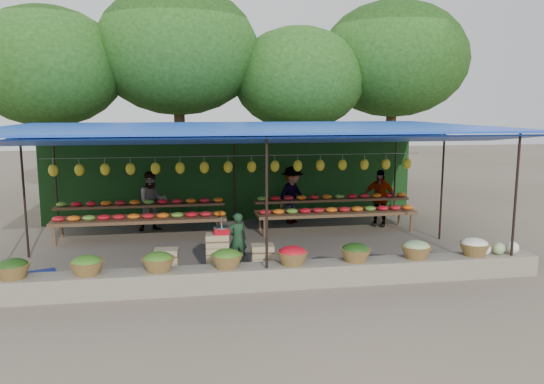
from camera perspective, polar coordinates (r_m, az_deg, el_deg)
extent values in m
plane|color=#635C49|center=(12.43, -2.68, -6.00)|extent=(60.00, 60.00, 0.00)
cube|color=#726D5B|center=(9.76, -0.71, -9.04)|extent=(10.60, 0.55, 0.40)
cylinder|color=black|center=(9.31, -0.58, -2.30)|extent=(0.05, 0.05, 2.80)
cylinder|color=black|center=(11.11, 24.68, -1.26)|extent=(0.05, 0.05, 2.80)
cylinder|color=black|center=(12.51, -25.11, -0.21)|extent=(0.05, 0.05, 2.80)
cylinder|color=black|center=(13.57, 17.83, 0.89)|extent=(0.05, 0.05, 2.80)
cylinder|color=black|center=(15.30, -22.27, 1.54)|extent=(0.05, 0.05, 2.80)
cylinder|color=black|center=(14.99, -4.07, 2.06)|extent=(0.05, 0.05, 2.80)
cylinder|color=black|center=(16.17, 13.12, 2.37)|extent=(0.05, 0.05, 2.80)
cube|color=blue|center=(12.00, -2.78, 7.01)|extent=(10.80, 6.60, 0.04)
cube|color=blue|center=(10.03, -1.40, 5.57)|extent=(10.80, 2.19, 0.26)
cube|color=blue|center=(14.00, -3.77, 6.57)|extent=(10.80, 2.19, 0.26)
cylinder|color=#95969A|center=(13.44, -3.47, 3.91)|extent=(9.60, 0.01, 0.01)
ellipsoid|color=yellow|center=(13.74, -22.47, 2.17)|extent=(0.23, 0.17, 0.30)
ellipsoid|color=yellow|center=(13.62, -20.01, 2.25)|extent=(0.23, 0.17, 0.30)
ellipsoid|color=yellow|center=(13.52, -17.51, 2.34)|extent=(0.23, 0.17, 0.30)
ellipsoid|color=yellow|center=(13.46, -14.98, 2.42)|extent=(0.23, 0.17, 0.30)
ellipsoid|color=yellow|center=(13.41, -12.43, 2.49)|extent=(0.23, 0.17, 0.30)
ellipsoid|color=yellow|center=(13.40, -9.86, 2.56)|extent=(0.23, 0.17, 0.30)
ellipsoid|color=yellow|center=(13.41, -7.29, 2.63)|extent=(0.23, 0.17, 0.30)
ellipsoid|color=yellow|center=(13.44, -4.74, 2.69)|extent=(0.23, 0.17, 0.30)
ellipsoid|color=yellow|center=(13.51, -2.20, 2.75)|extent=(0.23, 0.17, 0.30)
ellipsoid|color=yellow|center=(13.60, 0.31, 2.80)|extent=(0.23, 0.17, 0.30)
ellipsoid|color=yellow|center=(13.71, 2.79, 2.84)|extent=(0.23, 0.17, 0.30)
ellipsoid|color=yellow|center=(13.85, 5.21, 2.88)|extent=(0.23, 0.17, 0.30)
ellipsoid|color=yellow|center=(14.02, 7.59, 2.91)|extent=(0.23, 0.17, 0.30)
ellipsoid|color=yellow|center=(14.21, 9.91, 2.93)|extent=(0.23, 0.17, 0.30)
ellipsoid|color=yellow|center=(14.42, 12.16, 2.96)|extent=(0.23, 0.17, 0.30)
ellipsoid|color=yellow|center=(14.65, 14.34, 2.97)|extent=(0.23, 0.17, 0.30)
ellipsoid|color=#214712|center=(9.95, -26.19, -7.12)|extent=(0.52, 0.52, 0.23)
ellipsoid|color=#3E761F|center=(9.68, -19.31, -7.14)|extent=(0.52, 0.52, 0.23)
ellipsoid|color=#3E761F|center=(9.54, -12.14, -7.04)|extent=(0.52, 0.52, 0.23)
ellipsoid|color=#3E761F|center=(9.56, -4.89, -6.84)|extent=(0.52, 0.52, 0.23)
ellipsoid|color=red|center=(9.72, 2.22, -6.53)|extent=(0.52, 0.52, 0.23)
ellipsoid|color=#214712|center=(10.03, 8.98, -6.15)|extent=(0.52, 0.52, 0.23)
ellipsoid|color=#97BA74|center=(10.47, 15.25, -5.71)|extent=(0.52, 0.52, 0.23)
ellipsoid|color=white|center=(11.02, 20.95, -5.26)|extent=(0.52, 0.52, 0.23)
cube|color=#184117|center=(15.26, -4.16, 1.62)|extent=(10.60, 0.06, 2.50)
cylinder|color=#362413|center=(18.21, -22.58, 4.49)|extent=(0.36, 0.36, 3.97)
ellipsoid|color=#19360E|center=(18.21, -23.06, 12.28)|extent=(4.77, 4.77, 3.69)
cylinder|color=#362413|center=(18.14, -9.87, 5.85)|extent=(0.36, 0.36, 4.48)
ellipsoid|color=#19360E|center=(18.20, -10.12, 14.68)|extent=(5.39, 5.39, 4.17)
cylinder|color=#362413|center=(18.29, 2.83, 4.79)|extent=(0.36, 0.36, 3.71)
ellipsoid|color=#19360E|center=(18.26, 2.89, 12.07)|extent=(4.47, 4.47, 3.45)
cylinder|color=#362413|center=(19.70, 12.63, 5.83)|extent=(0.36, 0.36, 4.35)
ellipsoid|color=#19360E|center=(19.74, 12.91, 13.73)|extent=(5.24, 5.24, 4.05)
cube|color=#4B311E|center=(13.54, -13.96, -2.83)|extent=(4.20, 0.95, 0.08)
cube|color=#4B311E|center=(13.78, -13.91, -1.43)|extent=(4.20, 0.35, 0.06)
cylinder|color=#4B311E|center=(13.50, -22.34, -4.37)|extent=(0.06, 0.06, 0.50)
cylinder|color=#4B311E|center=(13.19, -5.55, -4.02)|extent=(0.06, 0.06, 0.50)
cylinder|color=#4B311E|center=(14.26, -21.65, -3.63)|extent=(0.06, 0.06, 0.50)
cylinder|color=#4B311E|center=(13.96, -5.79, -3.28)|extent=(0.06, 0.06, 0.50)
ellipsoid|color=#B2191D|center=(13.65, -22.00, -2.70)|extent=(0.31, 0.26, 0.13)
ellipsoid|color=#60952D|center=(14.04, -21.68, -1.25)|extent=(0.26, 0.22, 0.12)
ellipsoid|color=orange|center=(13.58, -20.56, -2.67)|extent=(0.31, 0.26, 0.13)
ellipsoid|color=red|center=(13.97, -20.28, -1.22)|extent=(0.26, 0.22, 0.12)
ellipsoid|color=#60952D|center=(13.52, -19.10, -2.65)|extent=(0.31, 0.26, 0.13)
ellipsoid|color=#B2191D|center=(13.90, -18.86, -1.18)|extent=(0.26, 0.22, 0.12)
ellipsoid|color=red|center=(13.46, -17.63, -2.62)|extent=(0.31, 0.26, 0.13)
ellipsoid|color=orange|center=(13.85, -17.43, -1.15)|extent=(0.26, 0.22, 0.12)
ellipsoid|color=#B2191D|center=(13.42, -16.15, -2.59)|extent=(0.31, 0.26, 0.13)
ellipsoid|color=#B2191D|center=(13.81, -16.00, -1.11)|extent=(0.26, 0.22, 0.12)
ellipsoid|color=orange|center=(13.38, -14.66, -2.55)|extent=(0.31, 0.26, 0.13)
ellipsoid|color=orange|center=(13.77, -14.55, -1.08)|extent=(0.26, 0.22, 0.12)
ellipsoid|color=#B2191D|center=(13.35, -13.17, -2.52)|extent=(0.31, 0.26, 0.13)
ellipsoid|color=#60952D|center=(13.75, -13.10, -1.04)|extent=(0.26, 0.22, 0.12)
ellipsoid|color=orange|center=(13.34, -11.66, -2.48)|extent=(0.31, 0.26, 0.13)
ellipsoid|color=red|center=(13.73, -11.64, -1.00)|extent=(0.26, 0.22, 0.12)
ellipsoid|color=#60952D|center=(13.33, -10.16, -2.44)|extent=(0.31, 0.26, 0.13)
ellipsoid|color=#B2191D|center=(13.72, -10.18, -0.96)|extent=(0.26, 0.22, 0.12)
ellipsoid|color=red|center=(13.33, -8.65, -2.40)|extent=(0.31, 0.26, 0.13)
ellipsoid|color=orange|center=(13.72, -8.72, -0.92)|extent=(0.26, 0.22, 0.12)
ellipsoid|color=#B2191D|center=(13.34, -7.15, -2.36)|extent=(0.31, 0.26, 0.13)
ellipsoid|color=#B2191D|center=(13.73, -7.26, -0.89)|extent=(0.26, 0.22, 0.12)
ellipsoid|color=orange|center=(13.36, -5.65, -2.32)|extent=(0.31, 0.26, 0.13)
ellipsoid|color=orange|center=(13.75, -5.80, -0.85)|extent=(0.26, 0.22, 0.12)
cube|color=#4B311E|center=(14.05, 6.82, -2.18)|extent=(4.20, 0.95, 0.08)
cube|color=#4B311E|center=(14.29, 6.51, -0.84)|extent=(4.20, 0.35, 0.06)
cylinder|color=#4B311E|center=(13.31, -0.81, -3.86)|extent=(0.06, 0.06, 0.50)
cylinder|color=#4B311E|center=(14.41, 14.73, -3.15)|extent=(0.06, 0.06, 0.50)
cylinder|color=#4B311E|center=(14.08, -1.31, -3.13)|extent=(0.06, 0.06, 0.50)
cylinder|color=#4B311E|center=(15.13, 13.49, -2.52)|extent=(0.06, 0.06, 0.50)
ellipsoid|color=#B2191D|center=(13.48, -0.76, -2.17)|extent=(0.31, 0.26, 0.13)
ellipsoid|color=#60952D|center=(13.87, -1.05, -0.71)|extent=(0.26, 0.22, 0.12)
ellipsoid|color=orange|center=(13.54, 0.70, -2.12)|extent=(0.31, 0.26, 0.13)
ellipsoid|color=red|center=(13.92, 0.37, -0.67)|extent=(0.26, 0.22, 0.12)
ellipsoid|color=#60952D|center=(13.60, 2.15, -2.07)|extent=(0.31, 0.26, 0.13)
ellipsoid|color=#B2191D|center=(13.99, 1.78, -0.63)|extent=(0.26, 0.22, 0.12)
ellipsoid|color=red|center=(13.68, 3.59, -2.02)|extent=(0.31, 0.26, 0.13)
ellipsoid|color=orange|center=(14.06, 3.18, -0.59)|extent=(0.26, 0.22, 0.12)
ellipsoid|color=#B2191D|center=(13.76, 5.01, -1.97)|extent=(0.31, 0.26, 0.13)
ellipsoid|color=#B2191D|center=(14.14, 4.57, -0.55)|extent=(0.26, 0.22, 0.12)
ellipsoid|color=orange|center=(13.85, 6.41, -1.91)|extent=(0.31, 0.26, 0.13)
ellipsoid|color=orange|center=(14.23, 5.93, -0.50)|extent=(0.26, 0.22, 0.12)
ellipsoid|color=#B2191D|center=(13.95, 7.79, -1.86)|extent=(0.31, 0.26, 0.13)
ellipsoid|color=#60952D|center=(14.33, 7.28, -0.46)|extent=(0.26, 0.22, 0.12)
ellipsoid|color=orange|center=(14.06, 9.16, -1.81)|extent=(0.31, 0.26, 0.13)
ellipsoid|color=red|center=(14.43, 8.61, -0.42)|extent=(0.26, 0.22, 0.12)
ellipsoid|color=#60952D|center=(14.18, 10.50, -1.76)|extent=(0.31, 0.26, 0.13)
ellipsoid|color=#B2191D|center=(14.54, 9.92, -0.38)|extent=(0.26, 0.22, 0.12)
ellipsoid|color=red|center=(14.30, 11.81, -1.70)|extent=(0.31, 0.26, 0.13)
ellipsoid|color=orange|center=(14.66, 11.21, -0.34)|extent=(0.26, 0.22, 0.12)
ellipsoid|color=#B2191D|center=(14.43, 13.11, -1.65)|extent=(0.31, 0.26, 0.13)
ellipsoid|color=#B2191D|center=(14.79, 12.48, -0.30)|extent=(0.26, 0.22, 0.12)
ellipsoid|color=orange|center=(14.57, 14.38, -1.60)|extent=(0.31, 0.26, 0.13)
ellipsoid|color=orange|center=(14.93, 13.72, -0.27)|extent=(0.26, 0.22, 0.12)
cube|color=tan|center=(10.67, -11.26, -8.04)|extent=(0.47, 0.37, 0.25)
cube|color=tan|center=(10.60, -11.31, -6.70)|extent=(0.47, 0.37, 0.25)
cube|color=tan|center=(10.69, -5.85, -7.89)|extent=(0.47, 0.37, 0.25)
cube|color=tan|center=(10.61, -5.87, -6.54)|extent=(0.47, 0.37, 0.25)
cube|color=tan|center=(10.54, -5.89, -5.18)|extent=(0.47, 0.37, 0.25)
cube|color=tan|center=(10.78, -1.02, -7.69)|extent=(0.47, 0.37, 0.25)
cube|color=tan|center=(10.70, -1.03, -6.36)|extent=(0.47, 0.37, 0.25)
cube|color=red|center=(10.51, -5.44, -4.19)|extent=(0.30, 0.26, 0.12)
cylinder|color=#95969A|center=(10.49, -5.45, -3.79)|extent=(0.32, 0.32, 0.03)
cylinder|color=#95969A|center=(10.47, -5.46, -3.29)|extent=(0.03, 0.03, 0.22)
imported|color=#1C3E22|center=(10.99, -3.74, -5.07)|extent=(0.43, 0.31, 1.10)
imported|color=slate|center=(14.26, -12.74, -0.99)|extent=(0.89, 0.77, 1.58)
imported|color=slate|center=(14.83, 2.22, -0.33)|extent=(1.19, 1.09, 1.61)
imported|color=slate|center=(14.80, 11.48, -0.63)|extent=(0.98, 0.79, 1.56)
cube|color=navy|center=(10.63, -23.44, -8.61)|extent=(0.56, 0.48, 0.28)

